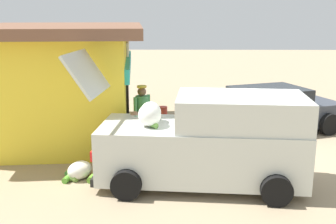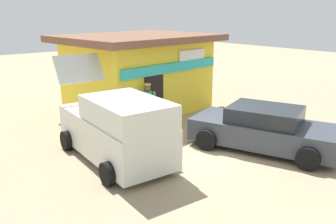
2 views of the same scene
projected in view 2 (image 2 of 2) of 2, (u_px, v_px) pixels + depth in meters
The scene contains 8 objects.
ground_plane at pixel (199, 153), 10.80m from camera, with size 60.00×60.00×0.00m, color #9E896B.
storefront_bar at pixel (139, 72), 15.13m from camera, with size 6.56×5.37×3.21m.
delivery_van at pixel (117, 128), 10.10m from camera, with size 2.33×4.89×2.77m.
parked_sedan at pixel (264, 129), 11.01m from camera, with size 3.33×4.73×1.34m.
vendor_standing at pixel (148, 104), 12.62m from camera, with size 0.48×0.48×1.71m.
customer_bending at pixel (109, 117), 11.65m from camera, with size 0.72×0.64×1.35m.
unloaded_banana_pile at pixel (80, 129), 12.51m from camera, with size 0.77×0.76×0.39m.
paint_bucket at pixel (221, 112), 14.58m from camera, with size 0.31×0.31×0.36m, color #BF3F33.
Camera 2 is at (-7.11, -7.16, 4.15)m, focal length 38.15 mm.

